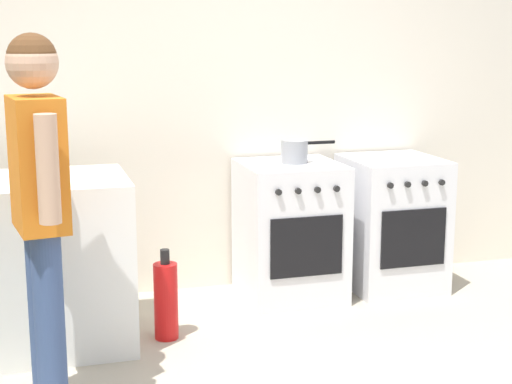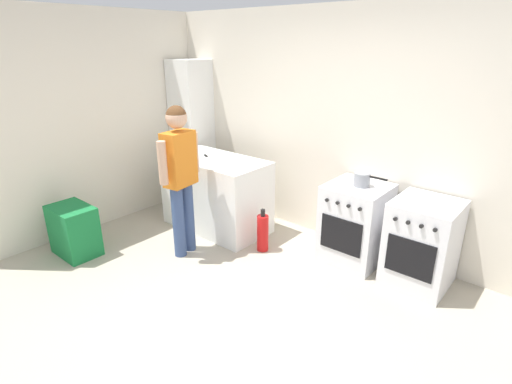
# 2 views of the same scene
# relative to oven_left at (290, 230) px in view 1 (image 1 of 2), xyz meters

# --- Properties ---
(back_wall) EXTENTS (6.00, 0.10, 2.60)m
(back_wall) POSITION_rel_oven_left_xyz_m (-0.35, 0.37, 0.87)
(back_wall) COLOR silver
(back_wall) RESTS_ON ground
(counter_unit) EXTENTS (1.30, 0.70, 0.90)m
(counter_unit) POSITION_rel_oven_left_xyz_m (-1.70, -0.38, 0.02)
(counter_unit) COLOR white
(counter_unit) RESTS_ON ground
(oven_left) EXTENTS (0.60, 0.62, 0.85)m
(oven_left) POSITION_rel_oven_left_xyz_m (0.00, 0.00, 0.00)
(oven_left) COLOR silver
(oven_left) RESTS_ON ground
(oven_right) EXTENTS (0.57, 0.62, 0.85)m
(oven_right) POSITION_rel_oven_left_xyz_m (0.69, -0.00, -0.00)
(oven_right) COLOR silver
(oven_right) RESTS_ON ground
(pot) EXTENTS (0.34, 0.16, 0.14)m
(pot) POSITION_rel_oven_left_xyz_m (0.03, 0.00, 0.50)
(pot) COLOR gray
(pot) RESTS_ON oven_left
(person) EXTENTS (0.25, 0.56, 1.64)m
(person) POSITION_rel_oven_left_xyz_m (-1.50, -1.07, 0.55)
(person) COLOR #384C7A
(person) RESTS_ON ground
(fire_extinguisher) EXTENTS (0.13, 0.13, 0.50)m
(fire_extinguisher) POSITION_rel_oven_left_xyz_m (-0.87, -0.48, -0.21)
(fire_extinguisher) COLOR red
(fire_extinguisher) RESTS_ON ground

